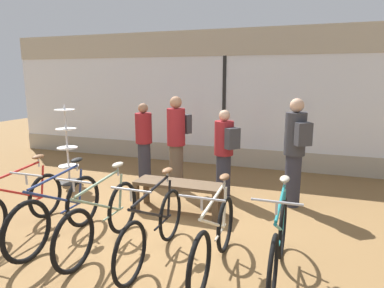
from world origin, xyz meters
TOP-DOWN VIEW (x-y plane):
  - ground_plane at (0.00, 0.00)m, footprint 24.00×24.00m
  - shop_back_wall at (0.00, 4.01)m, footprint 12.00×0.08m
  - bicycle_far_left at (-1.78, -0.48)m, footprint 0.46×1.73m
  - bicycle_left at (-1.04, -0.54)m, footprint 0.46×1.77m
  - bicycle_center_left at (-0.39, -0.53)m, footprint 0.46×1.75m
  - bicycle_center_right at (0.31, -0.52)m, footprint 0.46×1.74m
  - bicycle_right at (1.07, -0.55)m, footprint 0.46×1.70m
  - bicycle_far_right at (1.75, -0.46)m, footprint 0.46×1.75m
  - accessory_rack at (-2.60, 1.57)m, footprint 0.48×0.48m
  - display_bench at (0.06, 0.91)m, footprint 1.40×0.44m
  - customer_near_rack at (0.56, 1.87)m, footprint 0.56×0.53m
  - customer_by_window at (-1.26, 2.29)m, footprint 0.35×0.35m
  - customer_mid_floor at (1.76, 1.77)m, footprint 0.50×0.56m
  - customer_near_bench at (-0.38, 1.94)m, footprint 0.45×0.55m

SIDE VIEW (x-z plane):
  - ground_plane at x=0.00m, z-range 0.00..0.00m
  - bicycle_far_left at x=-1.78m, z-range -0.14..0.89m
  - bicycle_right at x=1.07m, z-range -0.13..0.90m
  - bicycle_center_right at x=0.31m, z-range -0.13..0.90m
  - bicycle_center_left at x=-0.39m, z-range -0.13..0.91m
  - display_bench at x=0.06m, z-range 0.15..0.64m
  - bicycle_left at x=-1.04m, z-range -0.13..0.93m
  - bicycle_far_right at x=1.75m, z-range -0.12..0.93m
  - accessory_rack at x=-2.60m, z-range -0.14..1.45m
  - customer_by_window at x=-1.26m, z-range 0.04..1.64m
  - customer_near_rack at x=0.56m, z-range 0.06..1.62m
  - customer_near_bench at x=-0.38m, z-range 0.07..1.85m
  - customer_mid_floor at x=1.76m, z-range 0.07..1.87m
  - shop_back_wall at x=0.00m, z-range 0.04..3.24m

